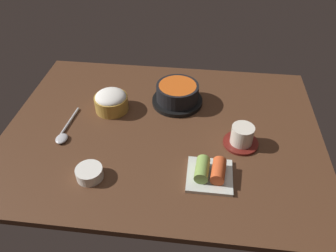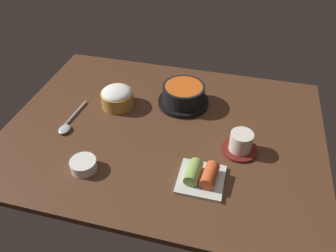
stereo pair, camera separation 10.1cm
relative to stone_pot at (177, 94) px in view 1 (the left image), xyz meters
The scene contains 7 objects.
dining_table 15.55cm from the stone_pot, 102.91° to the right, with size 100.00×76.00×2.00cm, color #4C2D1C.
stone_pot is the anchor object (origin of this frame).
rice_bowl 22.75cm from the stone_pot, 163.39° to the right, with size 11.26×11.26×7.19cm.
tea_cup_with_saucer 28.19cm from the stone_pot, 41.42° to the right, with size 10.61×10.61×6.62cm.
kimchi_plate 35.12cm from the stone_pot, 69.85° to the right, with size 12.41×12.41×4.76cm.
side_bowl_near 42.10cm from the stone_pot, 118.92° to the right, with size 7.36×7.36×3.20cm.
spoon 39.71cm from the stone_pot, 147.85° to the right, with size 3.60×18.03×1.35cm.
Camera 1 is at (11.11, -78.47, 71.14)cm, focal length 35.11 mm.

